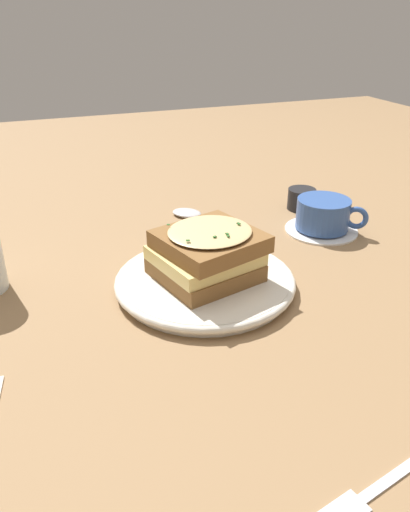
{
  "coord_description": "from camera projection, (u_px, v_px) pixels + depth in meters",
  "views": [
    {
      "loc": [
        0.2,
        0.57,
        0.35
      ],
      "look_at": [
        -0.01,
        0.02,
        0.05
      ],
      "focal_mm": 35.0,
      "sensor_mm": 36.0,
      "label": 1
    }
  ],
  "objects": [
    {
      "name": "dinner_plate",
      "position": [
        205.0,
        281.0,
        0.68
      ],
      "size": [
        0.24,
        0.24,
        0.02
      ],
      "color": "silver",
      "rests_on": "ground_plane"
    },
    {
      "name": "spoon",
      "position": [
        191.0,
        214.0,
        0.91
      ],
      "size": [
        0.12,
        0.13,
        0.01
      ],
      "rotation": [
        0.0,
        0.0,
        3.87
      ],
      "color": "silver",
      "rests_on": "ground_plane"
    },
    {
      "name": "teacup_with_saucer",
      "position": [
        324.0,
        216.0,
        0.84
      ],
      "size": [
        0.12,
        0.12,
        0.06
      ],
      "rotation": [
        0.0,
        0.0,
        2.43
      ],
      "color": "white",
      "rests_on": "ground_plane"
    },
    {
      "name": "sandwich",
      "position": [
        207.0,
        253.0,
        0.66
      ],
      "size": [
        0.15,
        0.15,
        0.07
      ],
      "rotation": [
        0.0,
        0.0,
        3.39
      ],
      "color": "brown",
      "rests_on": "dinner_plate"
    },
    {
      "name": "ground_plane",
      "position": [
        194.0,
        282.0,
        0.69
      ],
      "size": [
        2.4,
        2.4,
        0.0
      ],
      "primitive_type": "plane",
      "color": "olive"
    },
    {
      "name": "fork",
      "position": [
        361.0,
        499.0,
        0.39
      ],
      "size": [
        0.19,
        0.06,
        0.0
      ],
      "rotation": [
        0.0,
        0.0,
        4.93
      ],
      "color": "silver",
      "rests_on": "ground_plane"
    },
    {
      "name": "condiment_pot",
      "position": [
        301.0,
        199.0,
        0.93
      ],
      "size": [
        0.05,
        0.05,
        0.04
      ],
      "primitive_type": "cylinder",
      "color": "black",
      "rests_on": "ground_plane"
    }
  ]
}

